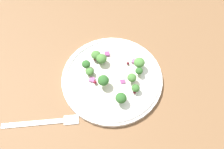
{
  "coord_description": "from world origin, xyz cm",
  "views": [
    {
      "loc": [
        5.4,
        33.81,
        58.74
      ],
      "look_at": [
        -1.74,
        1.47,
        2.7
      ],
      "focal_mm": 40.46,
      "sensor_mm": 36.0,
      "label": 1
    }
  ],
  "objects_px": {
    "broccoli_floret_2": "(86,64)",
    "fork": "(45,122)",
    "plate": "(112,78)",
    "broccoli_floret_1": "(139,71)",
    "broccoli_floret_0": "(103,59)"
  },
  "relations": [
    {
      "from": "broccoli_floret_0",
      "to": "broccoli_floret_1",
      "type": "xyz_separation_m",
      "value": [
        -0.08,
        0.06,
        -0.0
      ]
    },
    {
      "from": "broccoli_floret_1",
      "to": "fork",
      "type": "distance_m",
      "value": 0.27
    },
    {
      "from": "plate",
      "to": "broccoli_floret_2",
      "type": "relative_size",
      "value": 11.39
    },
    {
      "from": "plate",
      "to": "fork",
      "type": "relative_size",
      "value": 1.42
    },
    {
      "from": "broccoli_floret_0",
      "to": "broccoli_floret_1",
      "type": "distance_m",
      "value": 0.1
    },
    {
      "from": "broccoli_floret_0",
      "to": "broccoli_floret_1",
      "type": "bearing_deg",
      "value": 146.49
    },
    {
      "from": "plate",
      "to": "broccoli_floret_1",
      "type": "distance_m",
      "value": 0.07
    },
    {
      "from": "broccoli_floret_2",
      "to": "fork",
      "type": "height_order",
      "value": "broccoli_floret_2"
    },
    {
      "from": "broccoli_floret_2",
      "to": "fork",
      "type": "bearing_deg",
      "value": 45.02
    },
    {
      "from": "plate",
      "to": "fork",
      "type": "bearing_deg",
      "value": 23.94
    },
    {
      "from": "plate",
      "to": "broccoli_floret_1",
      "type": "xyz_separation_m",
      "value": [
        -0.07,
        0.01,
        0.02
      ]
    },
    {
      "from": "broccoli_floret_1",
      "to": "broccoli_floret_0",
      "type": "bearing_deg",
      "value": -33.51
    },
    {
      "from": "plate",
      "to": "broccoli_floret_0",
      "type": "bearing_deg",
      "value": -73.87
    },
    {
      "from": "fork",
      "to": "broccoli_floret_1",
      "type": "bearing_deg",
      "value": -163.51
    },
    {
      "from": "plate",
      "to": "broccoli_floret_2",
      "type": "xyz_separation_m",
      "value": [
        0.06,
        -0.04,
        0.02
      ]
    }
  ]
}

